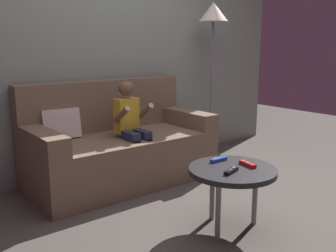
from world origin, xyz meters
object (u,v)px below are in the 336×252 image
object	(u,v)px
coffee_table	(232,174)
couch	(118,147)
game_remote_red_near_edge	(247,164)
floor_lamp	(213,24)
game_remote_blue_center	(219,160)
game_remote_black_far_corner	(231,171)
person_seated_on_couch	(132,126)

from	to	relation	value
coffee_table	couch	bearing A→B (deg)	94.64
coffee_table	game_remote_red_near_edge	bearing A→B (deg)	-16.54
couch	floor_lamp	size ratio (longest dim) A/B	0.99
coffee_table	game_remote_blue_center	xyz separation A→B (m)	(0.04, 0.16, 0.05)
game_remote_red_near_edge	game_remote_black_far_corner	size ratio (longest dim) A/B	0.99
game_remote_red_near_edge	game_remote_blue_center	size ratio (longest dim) A/B	1.02
game_remote_blue_center	game_remote_black_far_corner	distance (m)	0.25
coffee_table	game_remote_blue_center	distance (m)	0.17
game_remote_blue_center	coffee_table	bearing A→B (deg)	-102.61
couch	floor_lamp	distance (m)	1.71
game_remote_red_near_edge	game_remote_black_far_corner	xyz separation A→B (m)	(-0.19, -0.03, 0.00)
couch	coffee_table	world-z (taller)	couch
game_remote_red_near_edge	floor_lamp	size ratio (longest dim) A/B	0.09
coffee_table	game_remote_red_near_edge	xyz separation A→B (m)	(0.12, -0.03, 0.05)
person_seated_on_couch	coffee_table	size ratio (longest dim) A/B	1.58
game_remote_red_near_edge	floor_lamp	world-z (taller)	floor_lamp
coffee_table	floor_lamp	distance (m)	2.10
coffee_table	game_remote_black_far_corner	size ratio (longest dim) A/B	4.08
person_seated_on_couch	coffee_table	bearing A→B (deg)	-86.48
couch	game_remote_red_near_edge	size ratio (longest dim) A/B	11.62
game_remote_blue_center	game_remote_red_near_edge	bearing A→B (deg)	-67.66
game_remote_red_near_edge	floor_lamp	xyz separation A→B (m)	(1.05, 1.42, 1.01)
coffee_table	game_remote_blue_center	world-z (taller)	game_remote_blue_center
game_remote_red_near_edge	floor_lamp	distance (m)	2.04
couch	game_remote_red_near_edge	xyz separation A→B (m)	(0.22, -1.33, 0.13)
person_seated_on_couch	game_remote_red_near_edge	xyz separation A→B (m)	(0.18, -1.15, -0.10)
couch	floor_lamp	bearing A→B (deg)	3.88
floor_lamp	game_remote_black_far_corner	bearing A→B (deg)	-130.67
coffee_table	floor_lamp	xyz separation A→B (m)	(1.17, 1.39, 1.07)
game_remote_red_near_edge	game_remote_black_far_corner	bearing A→B (deg)	-171.08
game_remote_blue_center	floor_lamp	bearing A→B (deg)	47.32
game_remote_blue_center	game_remote_black_far_corner	world-z (taller)	same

